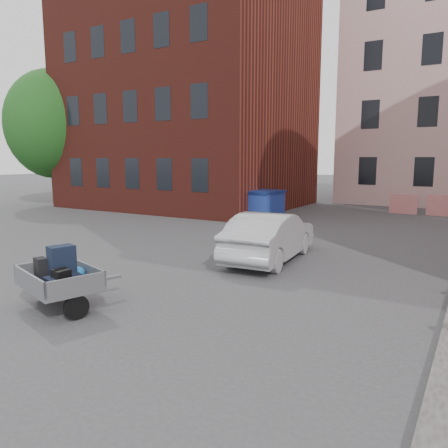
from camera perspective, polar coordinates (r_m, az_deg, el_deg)
The scene contains 8 objects.
ground at distance 10.46m, azimuth -4.87°, elevation -6.84°, with size 120.00×120.00×0.00m, color #38383A.
building_brick at distance 26.23m, azimuth -4.48°, elevation 17.93°, with size 12.00×10.00×14.00m, color #591E16.
far_building at distance 39.78m, azimuth -9.98°, elevation 10.35°, with size 6.00×6.00×8.00m, color maroon.
tree at distance 27.93m, azimuth -21.58°, elevation 13.02°, with size 5.28×5.28×8.30m.
barriers at distance 23.35m, azimuth 26.50°, elevation 2.16°, with size 4.70×0.18×1.00m.
trailer at distance 8.69m, azimuth -20.78°, elevation -6.49°, with size 1.86×1.97×1.20m.
dumpster at distance 20.26m, azimuth 3.13°, elevation 2.68°, with size 3.37×2.10×1.32m.
silver_car at distance 11.96m, azimuth 6.04°, elevation -1.62°, with size 1.40×4.02×1.33m, color #A6A8AD.
Camera 1 is at (5.90, -8.17, 2.81)m, focal length 35.00 mm.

